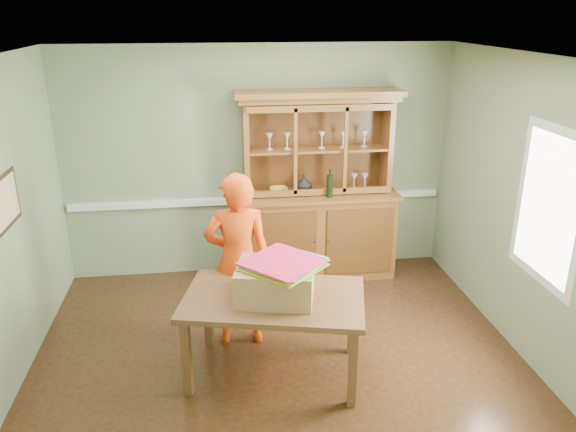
{
  "coord_description": "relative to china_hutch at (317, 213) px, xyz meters",
  "views": [
    {
      "loc": [
        -0.51,
        -4.37,
        3.05
      ],
      "look_at": [
        0.14,
        0.4,
        1.26
      ],
      "focal_mm": 35.0,
      "sensor_mm": 36.0,
      "label": 1
    }
  ],
  "objects": [
    {
      "name": "floor",
      "position": [
        -0.67,
        -1.75,
        -0.77
      ],
      "size": [
        4.5,
        4.5,
        0.0
      ],
      "primitive_type": "plane",
      "color": "#4A2B17",
      "rests_on": "ground"
    },
    {
      "name": "ceiling",
      "position": [
        -0.67,
        -1.75,
        1.93
      ],
      "size": [
        4.5,
        4.5,
        0.0
      ],
      "primitive_type": "plane",
      "rotation": [
        3.14,
        0.0,
        0.0
      ],
      "color": "white",
      "rests_on": "wall_back"
    },
    {
      "name": "wall_back",
      "position": [
        -0.67,
        0.25,
        0.58
      ],
      "size": [
        4.5,
        0.0,
        4.5
      ],
      "primitive_type": "plane",
      "rotation": [
        1.57,
        0.0,
        0.0
      ],
      "color": "gray",
      "rests_on": "floor"
    },
    {
      "name": "wall_right",
      "position": [
        1.58,
        -1.75,
        0.58
      ],
      "size": [
        0.0,
        4.0,
        4.0
      ],
      "primitive_type": "plane",
      "rotation": [
        1.57,
        0.0,
        -1.57
      ],
      "color": "gray",
      "rests_on": "floor"
    },
    {
      "name": "wall_front",
      "position": [
        -0.67,
        -3.75,
        0.58
      ],
      "size": [
        4.5,
        0.0,
        4.5
      ],
      "primitive_type": "plane",
      "rotation": [
        -1.57,
        0.0,
        0.0
      ],
      "color": "gray",
      "rests_on": "floor"
    },
    {
      "name": "chair_rail",
      "position": [
        -0.67,
        0.23,
        0.13
      ],
      "size": [
        4.41,
        0.05,
        0.08
      ],
      "primitive_type": "cube",
      "color": "white",
      "rests_on": "wall_back"
    },
    {
      "name": "framed_map",
      "position": [
        -2.9,
        -1.45,
        0.78
      ],
      "size": [
        0.03,
        0.6,
        0.46
      ],
      "color": "#302213",
      "rests_on": "wall_left"
    },
    {
      "name": "window_panel",
      "position": [
        1.56,
        -2.05,
        0.73
      ],
      "size": [
        0.03,
        0.96,
        1.36
      ],
      "color": "white",
      "rests_on": "wall_right"
    },
    {
      "name": "china_hutch",
      "position": [
        0.0,
        0.0,
        0.0
      ],
      "size": [
        1.88,
        0.62,
        2.21
      ],
      "color": "brown",
      "rests_on": "floor"
    },
    {
      "name": "dining_table",
      "position": [
        -0.73,
        -1.93,
        -0.1
      ],
      "size": [
        1.69,
        1.24,
        0.76
      ],
      "rotation": [
        0.0,
        0.0,
        -0.24
      ],
      "color": "brown",
      "rests_on": "floor"
    },
    {
      "name": "cardboard_box",
      "position": [
        -0.72,
        -1.95,
        0.13
      ],
      "size": [
        0.73,
        0.63,
        0.29
      ],
      "primitive_type": "cube",
      "rotation": [
        0.0,
        0.0,
        -0.22
      ],
      "color": "tan",
      "rests_on": "dining_table"
    },
    {
      "name": "kite_stack",
      "position": [
        -0.67,
        -1.96,
        0.31
      ],
      "size": [
        0.76,
        0.76,
        0.06
      ],
      "rotation": [
        0.0,
        0.0,
        0.78
      ],
      "color": "#8FF01E",
      "rests_on": "cardboard_box"
    },
    {
      "name": "person",
      "position": [
        -1.0,
        -1.36,
        0.08
      ],
      "size": [
        0.63,
        0.42,
        1.7
      ],
      "primitive_type": "imported",
      "rotation": [
        0.0,
        0.0,
        3.13
      ],
      "color": "#EC4B0E",
      "rests_on": "floor"
    }
  ]
}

